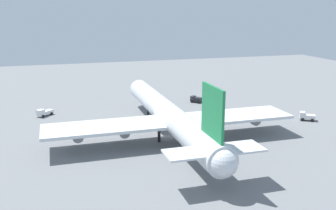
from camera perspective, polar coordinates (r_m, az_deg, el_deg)
ground_plane at (r=96.97m, az=0.00°, el=-4.69°), size 280.68×280.68×0.00m
cargo_airplane at (r=94.78m, az=0.09°, el=-1.52°), size 70.17×60.57×18.18m
catering_truck at (r=131.51m, az=4.20°, el=0.87°), size 4.22×4.12×2.18m
maintenance_van at (r=117.29m, az=19.89°, el=-1.60°), size 4.19×4.76×2.41m
baggage_tug at (r=120.56m, az=-17.92°, el=-1.06°), size 4.97×5.16×2.25m
safety_cone_nose at (r=126.76m, az=-2.99°, el=0.03°), size 0.56×0.56×0.80m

